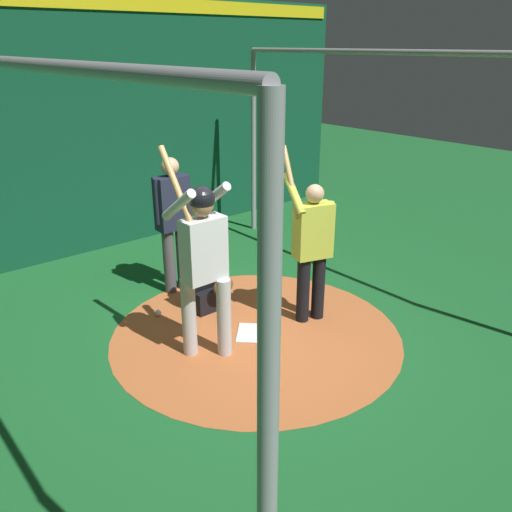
% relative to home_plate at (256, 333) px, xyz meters
% --- Properties ---
extents(ground_plane, '(25.73, 25.73, 0.00)m').
position_rel_home_plate_xyz_m(ground_plane, '(0.00, 0.00, -0.01)').
color(ground_plane, '#195B28').
extents(dirt_circle, '(3.24, 3.24, 0.01)m').
position_rel_home_plate_xyz_m(dirt_circle, '(0.00, 0.00, -0.01)').
color(dirt_circle, '#B76033').
rests_on(dirt_circle, ground).
extents(home_plate, '(0.59, 0.59, 0.01)m').
position_rel_home_plate_xyz_m(home_plate, '(0.00, 0.00, 0.00)').
color(home_plate, white).
rests_on(home_plate, dirt_circle).
extents(batter, '(0.68, 0.49, 2.15)m').
position_rel_home_plate_xyz_m(batter, '(-0.05, -0.64, 1.09)').
color(batter, '#BCBCC0').
rests_on(batter, ground).
extents(catcher, '(0.58, 0.40, 0.92)m').
position_rel_home_plate_xyz_m(catcher, '(-0.87, -0.05, 0.35)').
color(catcher, black).
rests_on(catcher, ground).
extents(umpire, '(0.22, 0.49, 1.76)m').
position_rel_home_plate_xyz_m(umpire, '(-1.56, -0.04, 0.98)').
color(umpire, '#4C4C51').
rests_on(umpire, ground).
extents(visitor, '(0.63, 0.51, 2.01)m').
position_rel_home_plate_xyz_m(visitor, '(0.13, 0.72, 0.93)').
color(visitor, black).
rests_on(visitor, ground).
extents(back_wall, '(0.23, 9.73, 3.72)m').
position_rel_home_plate_xyz_m(back_wall, '(-3.72, 0.00, 1.86)').
color(back_wall, '#0F472D').
rests_on(back_wall, ground).
extents(cage_frame, '(5.67, 4.74, 2.97)m').
position_rel_home_plate_xyz_m(cage_frame, '(0.00, 0.00, 2.08)').
color(cage_frame, gray).
rests_on(cage_frame, ground).
extents(baseball_0, '(0.07, 0.07, 0.07)m').
position_rel_home_plate_xyz_m(baseball_0, '(-1.12, 1.11, 0.03)').
color(baseball_0, white).
rests_on(baseball_0, dirt_circle).
extents(baseball_1, '(0.07, 0.07, 0.07)m').
position_rel_home_plate_xyz_m(baseball_1, '(-0.18, -0.81, 0.03)').
color(baseball_1, white).
rests_on(baseball_1, dirt_circle).
extents(baseball_2, '(0.07, 0.07, 0.07)m').
position_rel_home_plate_xyz_m(baseball_2, '(-1.08, -0.62, 0.03)').
color(baseball_2, white).
rests_on(baseball_2, dirt_circle).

